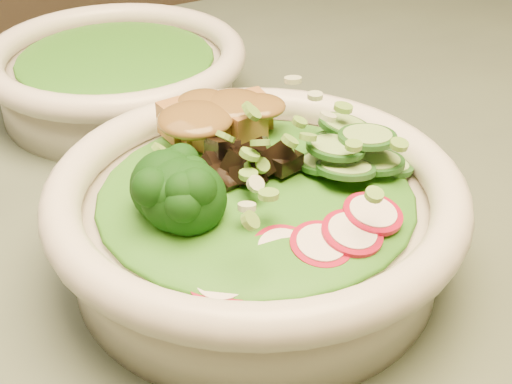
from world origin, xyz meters
TOP-DOWN VIEW (x-y plane):
  - dining_table at (0.00, 0.00)m, footprint 1.20×0.80m
  - salad_bowl at (-0.24, -0.11)m, footprint 0.27×0.27m
  - side_bowl at (-0.24, 0.16)m, footprint 0.24×0.24m
  - lettuce_bed at (-0.24, -0.11)m, footprint 0.20×0.20m
  - side_lettuce at (-0.24, 0.16)m, footprint 0.16×0.16m
  - broccoli_florets at (-0.30, -0.11)m, footprint 0.09×0.08m
  - radish_slices at (-0.24, -0.17)m, footprint 0.11×0.06m
  - cucumber_slices at (-0.17, -0.11)m, footprint 0.08×0.08m
  - mushroom_heap at (-0.24, -0.10)m, footprint 0.08×0.08m
  - tofu_cubes at (-0.24, -0.05)m, footprint 0.10×0.07m
  - peanut_sauce at (-0.24, -0.05)m, footprint 0.07×0.06m
  - scallion_garnish at (-0.24, -0.11)m, footprint 0.19×0.19m

SIDE VIEW (x-z plane):
  - dining_table at x=0.00m, z-range 0.26..1.01m
  - side_bowl at x=-0.24m, z-range 0.75..0.82m
  - salad_bowl at x=-0.24m, z-range 0.75..0.83m
  - side_lettuce at x=-0.24m, z-range 0.79..0.81m
  - lettuce_bed at x=-0.24m, z-range 0.80..0.82m
  - radish_slices at x=-0.24m, z-range 0.80..0.82m
  - cucumber_slices at x=-0.17m, z-range 0.80..0.84m
  - tofu_cubes at x=-0.24m, z-range 0.80..0.84m
  - mushroom_heap at x=-0.24m, z-range 0.80..0.84m
  - broccoli_florets at x=-0.30m, z-range 0.80..0.85m
  - scallion_garnish at x=-0.24m, z-range 0.82..0.85m
  - peanut_sauce at x=-0.24m, z-range 0.83..0.84m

